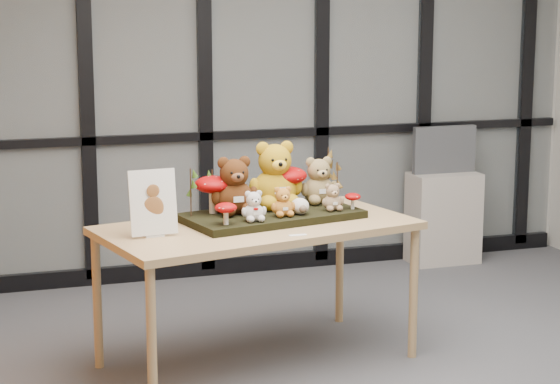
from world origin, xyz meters
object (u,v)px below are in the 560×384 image
object	(u,v)px
bear_brown_medium	(234,182)
mushroom_back_left	(213,193)
mushroom_front_left	(226,213)
mushroom_back_right	(287,184)
plush_cream_hedgehog	(300,205)
diorama_tray	(272,216)
sign_holder	(153,205)
bear_tan_back	(319,178)
cabinet	(443,218)
mushroom_front_right	(353,200)
bear_small_yellow	(283,200)
bear_beige_small	(332,195)
bear_white_bow	(254,204)
bear_pooh_yellow	(275,171)
monitor	(444,150)
display_table	(257,235)

from	to	relation	value
bear_brown_medium	mushroom_back_left	world-z (taller)	bear_brown_medium
mushroom_front_left	mushroom_back_right	bearing A→B (deg)	39.21
plush_cream_hedgehog	diorama_tray	bearing A→B (deg)	129.58
sign_holder	bear_tan_back	bearing A→B (deg)	14.49
cabinet	mushroom_back_right	bearing A→B (deg)	-140.67
plush_cream_hedgehog	mushroom_front_right	xyz separation A→B (m)	(0.34, 0.04, -0.00)
bear_small_yellow	bear_beige_small	world-z (taller)	bear_small_yellow
bear_white_bow	sign_holder	distance (m)	0.56
bear_pooh_yellow	bear_white_bow	bearing A→B (deg)	-137.23
bear_pooh_yellow	mushroom_front_left	world-z (taller)	bear_pooh_yellow
cabinet	plush_cream_hedgehog	bearing A→B (deg)	-136.15
monitor	mushroom_front_right	bearing A→B (deg)	-130.56
plush_cream_hedgehog	cabinet	world-z (taller)	plush_cream_hedgehog
mushroom_back_right	monitor	xyz separation A→B (m)	(1.76, 1.46, -0.09)
bear_pooh_yellow	bear_tan_back	xyz separation A→B (m)	(0.28, 0.03, -0.06)
diorama_tray	sign_holder	world-z (taller)	sign_holder
diorama_tray	cabinet	distance (m)	2.53
mushroom_back_right	mushroom_front_right	distance (m)	0.40
bear_tan_back	plush_cream_hedgehog	xyz separation A→B (m)	(-0.21, -0.27, -0.10)
bear_tan_back	mushroom_front_left	distance (m)	0.79
display_table	bear_beige_small	xyz separation A→B (m)	(0.46, 0.03, 0.19)
bear_tan_back	cabinet	bearing A→B (deg)	29.92
diorama_tray	bear_pooh_yellow	distance (m)	0.28
bear_pooh_yellow	bear_tan_back	world-z (taller)	bear_pooh_yellow
sign_holder	bear_brown_medium	bearing A→B (deg)	20.13
bear_white_bow	plush_cream_hedgehog	xyz separation A→B (m)	(0.30, 0.08, -0.04)
bear_brown_medium	diorama_tray	bearing A→B (deg)	-20.81
bear_pooh_yellow	bear_beige_small	bearing A→B (deg)	-46.60
mushroom_back_right	mushroom_front_right	world-z (taller)	mushroom_back_right
bear_pooh_yellow	bear_brown_medium	world-z (taller)	bear_pooh_yellow
mushroom_front_left	mushroom_front_right	world-z (taller)	mushroom_front_left
mushroom_front_left	bear_small_yellow	bearing A→B (deg)	17.45
diorama_tray	mushroom_front_right	distance (m)	0.48
mushroom_front_right	monitor	bearing A→B (deg)	49.44
mushroom_back_left	monitor	size ratio (longest dim) A/B	0.46
bear_brown_medium	bear_tan_back	size ratio (longest dim) A/B	1.18
bear_beige_small	mushroom_front_left	size ratio (longest dim) A/B	1.30
bear_brown_medium	mushroom_back_right	world-z (taller)	bear_brown_medium
display_table	bear_beige_small	distance (m)	0.50
cabinet	bear_small_yellow	bearing A→B (deg)	-137.55
bear_brown_medium	mushroom_front_left	world-z (taller)	bear_brown_medium
bear_pooh_yellow	monitor	bearing A→B (deg)	26.22
diorama_tray	mushroom_back_left	world-z (taller)	mushroom_back_left
diorama_tray	cabinet	world-z (taller)	diorama_tray
bear_beige_small	cabinet	distance (m)	2.34
bear_white_bow	mushroom_front_right	xyz separation A→B (m)	(0.63, 0.13, -0.04)
diorama_tray	plush_cream_hedgehog	distance (m)	0.18
mushroom_front_left	diorama_tray	bearing A→B (deg)	35.23
bear_tan_back	mushroom_back_left	xyz separation A→B (m)	(-0.66, -0.09, -0.03)
display_table	bear_brown_medium	size ratio (longest dim) A/B	5.22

